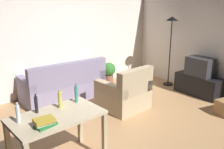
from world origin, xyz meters
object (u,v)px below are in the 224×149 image
potted_plant (109,71)px  bottle_tall (76,94)px  tv_stand (198,85)px  bottle_dark (36,104)px  bottle_squat (60,100)px  book_stack (45,122)px  bottle_clear (18,114)px  couch (64,86)px  desk (57,122)px  torchiere_lamp (171,32)px  tv (200,67)px  armchair (125,94)px

potted_plant → bottle_tall: bottle_tall is taller
tv_stand → bottle_dark: bearing=92.7°
bottle_squat → book_stack: size_ratio=1.01×
bottle_squat → book_stack: bottle_squat is taller
bottle_tall → tv_stand: bearing=3.4°
bottle_tall → bottle_clear: bearing=-171.3°
couch → desk: 2.46m
potted_plant → bottle_dark: size_ratio=2.13×
torchiere_lamp → bottle_tall: size_ratio=6.32×
bottle_tall → book_stack: bearing=-147.9°
bottle_squat → tv: bearing=3.8°
tv → tv_stand: bearing=90.0°
potted_plant → bottle_dark: bottle_dark is taller
bottle_dark → book_stack: bottle_dark is taller
tv_stand → torchiere_lamp: bearing=0.0°
tv → desk: 3.90m
desk → potted_plant: desk is taller
torchiere_lamp → desk: (-3.88, -1.34, -0.76)m
tv → bottle_squat: size_ratio=2.18×
armchair → bottle_dark: 2.29m
bottle_dark → book_stack: bearing=-99.0°
couch → bottle_tall: (-0.75, -1.91, 0.58)m
couch → bottle_clear: size_ratio=6.88×
armchair → bottle_squat: 2.01m
tv → bottle_tall: bearing=93.4°
tv_stand → bottle_dark: size_ratio=4.10×
tv_stand → bottle_tall: (-3.45, -0.20, 0.65)m
desk → bottle_clear: bottle_clear is taller
torchiere_lamp → bottle_squat: torchiere_lamp is taller
bottle_squat → bottle_tall: (0.28, 0.05, 0.01)m
potted_plant → bottle_clear: bearing=-143.2°
torchiere_lamp → potted_plant: torchiere_lamp is taller
bottle_dark → bottle_squat: size_ratio=0.97×
couch → desk: bearing=61.0°
couch → bottle_squat: bearing=62.2°
couch → bottle_tall: bearing=68.5°
couch → tv: size_ratio=3.07×
desk → bottle_dark: 0.37m
desk → couch: bearing=57.5°
torchiere_lamp → desk: 4.17m
potted_plant → desk: bearing=-137.9°
bottle_clear → book_stack: 0.36m
bottle_clear → bottle_squat: size_ratio=0.97×
couch → bottle_dark: 2.41m
couch → tv_stand: bearing=147.6°
potted_plant → bottle_squat: size_ratio=2.07×
torchiere_lamp → potted_plant: (-1.18, 1.10, -1.08)m
torchiere_lamp → bottle_squat: 3.95m
desk → armchair: 2.16m
bottle_clear → bottle_dark: 0.32m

